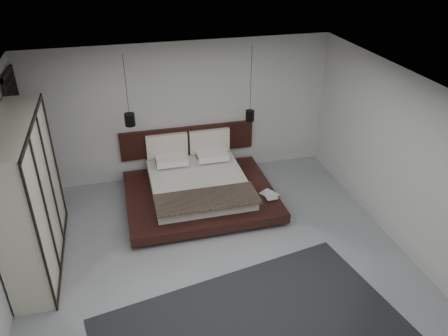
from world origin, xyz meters
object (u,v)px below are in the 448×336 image
object	(u,v)px
lattice_screen	(24,144)
wardrobe	(29,197)
pendant_right	(250,115)
bed	(198,186)
pendant_left	(130,119)

from	to	relation	value
lattice_screen	wardrobe	distance (m)	1.66
pendant_right	wardrobe	distance (m)	4.19
lattice_screen	wardrobe	world-z (taller)	lattice_screen
lattice_screen	pendant_right	size ratio (longest dim) A/B	1.79
bed	lattice_screen	bearing A→B (deg)	169.77
lattice_screen	bed	world-z (taller)	lattice_screen
pendant_left	bed	bearing A→B (deg)	-20.93
bed	wardrobe	bearing A→B (deg)	-158.27
wardrobe	lattice_screen	bearing A→B (deg)	98.74
bed	wardrobe	distance (m)	3.09
lattice_screen	pendant_right	xyz separation A→B (m)	(4.14, -0.11, 0.16)
bed	pendant_left	xyz separation A→B (m)	(-1.14, 0.43, 1.33)
pendant_left	pendant_right	xyz separation A→B (m)	(2.27, 0.00, -0.15)
bed	pendant_left	world-z (taller)	pendant_left
pendant_left	pendant_right	distance (m)	2.28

